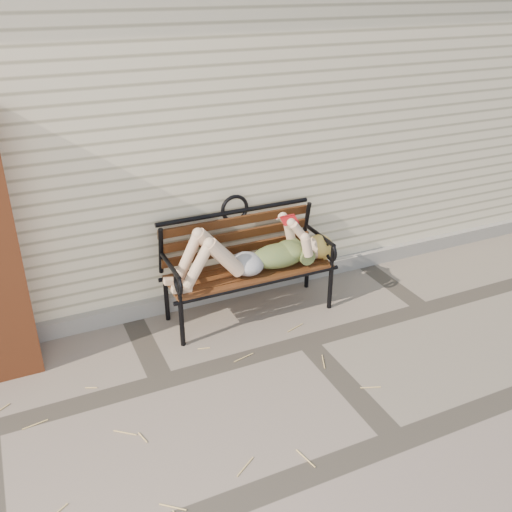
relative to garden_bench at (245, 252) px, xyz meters
name	(u,v)px	position (x,y,z in m)	size (l,w,h in m)	color
ground	(306,342)	(0.25, -0.71, -0.58)	(80.00, 80.00, 0.00)	#796D5D
house_wall	(184,97)	(0.25, 2.29, 0.92)	(8.00, 4.00, 3.00)	#F4E5BF
foundation_strip	(258,283)	(0.25, 0.26, -0.51)	(8.00, 0.10, 0.15)	gray
garden_bench	(245,252)	(0.00, 0.00, 0.00)	(1.61, 0.64, 1.04)	black
reading_woman	(252,254)	(0.01, -0.13, 0.03)	(1.52, 0.34, 0.48)	#08353E
straw_scatter	(159,443)	(-1.21, -1.32, -0.58)	(3.00, 1.72, 0.01)	#DEBA6C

